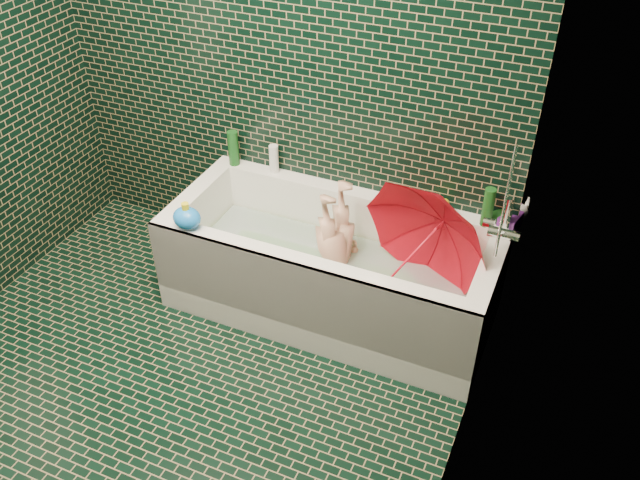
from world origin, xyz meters
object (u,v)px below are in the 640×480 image
at_px(bath_toy, 187,218).
at_px(umbrella, 413,254).
at_px(child, 337,259).
at_px(rubber_duck, 439,207).
at_px(bathtub, 330,277).

bearing_deg(bath_toy, umbrella, 26.00).
relative_size(child, rubber_duck, 6.37).
distance_m(umbrella, rubber_duck, 0.36).
relative_size(child, umbrella, 1.27).
distance_m(child, rubber_duck, 0.59).
bearing_deg(umbrella, rubber_duck, 107.27).
height_order(umbrella, bath_toy, umbrella).
relative_size(umbrella, rubber_duck, 5.03).
relative_size(bathtub, child, 2.03).
distance_m(bathtub, child, 0.11).
height_order(rubber_duck, bath_toy, bath_toy).
relative_size(bathtub, rubber_duck, 12.94).
relative_size(umbrella, bath_toy, 3.96).
relative_size(child, bath_toy, 5.02).
bearing_deg(child, bath_toy, -46.91).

